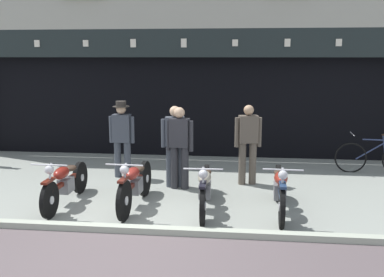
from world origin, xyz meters
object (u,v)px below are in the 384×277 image
Objects in this scene: motorcycle_center_right at (280,188)px; advert_board_near at (242,88)px; motorcycle_center_left at (135,184)px; salesman_left at (122,135)px; salesman_right at (248,141)px; shopkeeper_center at (175,142)px; motorcycle_left at (65,182)px; advert_board_far at (293,89)px; motorcycle_center at (205,187)px; leaning_bicycle at (375,157)px; assistant_far_right at (180,144)px.

advert_board_near reaches higher than motorcycle_center_right.
motorcycle_center_right is at bearing -177.76° from motorcycle_center_left.
salesman_right is (2.72, -0.24, -0.02)m from salesman_left.
shopkeeper_center is 3.32m from advert_board_near.
motorcycle_left is 2.21× the size of advert_board_near.
advert_board_near is (-0.66, 4.22, 1.38)m from motorcycle_center_right.
shopkeeper_center is 1.50× the size of advert_board_far.
advert_board_far is at bearing -115.72° from motorcycle_center.
leaning_bicycle is (3.64, 2.88, -0.05)m from motorcycle_center.
advert_board_far is (1.15, 2.56, 0.89)m from salesman_right.
motorcycle_center_right is 3.69m from leaning_bicycle.
salesman_right is 3.16m from leaning_bicycle.
leaning_bicycle is at bearing -24.74° from advert_board_near.
salesman_left is 4.60m from advert_board_far.
assistant_far_right is at bearing -65.75° from motorcycle_center.
motorcycle_center_right is at bearing 139.86° from shopkeeper_center.
shopkeeper_center is 0.96× the size of leaning_bicycle.
motorcycle_center is at bearing -98.17° from advert_board_near.
motorcycle_center is 1.93m from salesman_right.
motorcycle_center_left reaches higher than motorcycle_center.
advert_board_near reaches higher than assistant_far_right.
shopkeeper_center reaches higher than assistant_far_right.
salesman_left is 1.53m from assistant_far_right.
assistant_far_right is 4.58m from leaning_bicycle.
motorcycle_left is 1.14× the size of leaning_bicycle.
salesman_left is 5.71m from leaning_bicycle.
advert_board_far is at bearing -124.19° from motorcycle_center_left.
motorcycle_center_right is 3.79m from salesman_left.
motorcycle_center is (1.24, -0.06, -0.01)m from motorcycle_center_left.
motorcycle_center_right is (3.78, 0.00, 0.02)m from motorcycle_left.
salesman_left is 1.01× the size of shopkeeper_center.
advert_board_far is (2.51, 3.02, 0.89)m from assistant_far_right.
salesman_left is 1.39m from shopkeeper_center.
salesman_right is 1.49× the size of advert_board_far.
advert_board_far is at bearing -138.64° from shopkeeper_center.
motorcycle_center_right is at bearing -81.14° from advert_board_near.
leaning_bicycle is at bearing -147.48° from motorcycle_center_left.
motorcycle_center_left is at bearing -179.07° from motorcycle_left.
advert_board_far reaches higher than salesman_right.
motorcycle_left is at bearing 2.05° from motorcycle_center_right.
salesman_left is 3.58m from advert_board_near.
salesman_right is at bearing -87.00° from advert_board_near.
shopkeeper_center is at bearing -143.34° from motorcycle_left.
motorcycle_left is 1.19× the size of shopkeeper_center.
motorcycle_center is 2.82m from salesman_left.
shopkeeper_center is 4.64m from leaning_bicycle.
salesman_right reaches higher than motorcycle_center.
shopkeeper_center is (1.26, -0.59, -0.02)m from salesman_left.
leaning_bicycle reaches higher than motorcycle_center.
advert_board_near is at bearing -98.75° from salesman_right.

